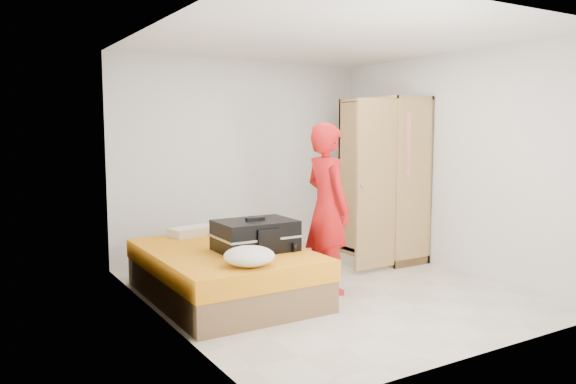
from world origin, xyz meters
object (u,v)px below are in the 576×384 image
bed (224,273)px  round_cushion (249,256)px  wardrobe (382,183)px  person (327,208)px  suitcase (255,235)px

bed → round_cushion: round_cushion is taller
wardrobe → round_cushion: wardrobe is taller
wardrobe → round_cushion: (-2.61, -1.28, -0.41)m
bed → person: bearing=-19.3°
suitcase → person: bearing=-9.1°
bed → person: (1.02, -0.36, 0.63)m
wardrobe → person: (-1.49, -0.88, -0.12)m
wardrobe → suitcase: (-2.26, -0.75, -0.35)m
wardrobe → person: wardrobe is taller
wardrobe → suitcase: 2.41m
round_cushion → wardrobe: bearing=26.2°
person → round_cushion: (-1.12, -0.40, -0.30)m
wardrobe → bed: bearing=-168.2°
person → suitcase: (-0.78, 0.13, -0.23)m
wardrobe → round_cushion: size_ratio=4.61×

